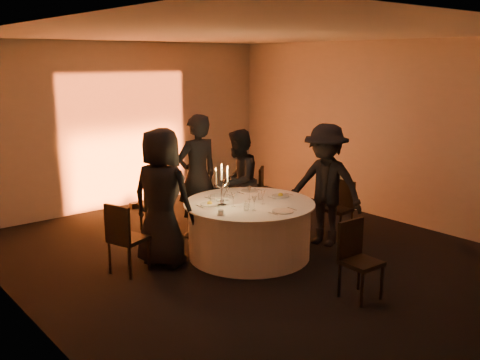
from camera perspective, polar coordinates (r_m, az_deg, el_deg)
floor at (r=7.56m, az=0.98°, el=-8.04°), size 7.00×7.00×0.00m
ceiling at (r=7.07m, az=1.07°, el=15.30°), size 7.00×7.00×0.00m
wall_back at (r=10.06m, az=-12.16°, el=5.72°), size 7.00×0.00×7.00m
wall_left at (r=5.72m, az=-22.42°, el=-0.21°), size 0.00×7.00×7.00m
wall_right at (r=9.38m, az=15.11°, el=5.07°), size 0.00×7.00×7.00m
uplighter_fixture at (r=10.07m, az=-10.97°, el=-2.63°), size 0.25×0.12×0.10m
banquet_table at (r=7.43m, az=0.99°, el=-5.27°), size 1.80×1.80×0.77m
chair_left at (r=6.92m, az=-12.27°, el=-5.75°), size 0.52×0.52×0.93m
chair_back_left at (r=8.41m, az=-9.00°, el=-2.17°), size 0.52×0.52×0.96m
chair_back_right at (r=8.95m, az=1.58°, el=-1.23°), size 0.57×0.57×0.93m
chair_right at (r=8.47m, az=10.67°, el=-2.60°), size 0.41×0.41×0.85m
chair_front at (r=6.31m, az=12.33°, el=-7.82°), size 0.41×0.41×0.90m
guest_left at (r=7.07m, az=-8.34°, el=-1.86°), size 0.91×1.06×1.84m
guest_back_left at (r=8.14m, az=-4.58°, el=0.39°), size 0.71×0.48×1.89m
guest_back_right at (r=8.40m, az=-0.18°, el=-0.11°), size 1.00×0.94×1.63m
guest_right at (r=7.86m, az=9.09°, el=-0.56°), size 0.96×1.30×1.79m
plate_left at (r=7.22m, az=-3.26°, el=-2.50°), size 0.35×0.25×0.08m
plate_back_left at (r=7.63m, az=-2.39°, el=-1.74°), size 0.35×0.28×0.01m
plate_back_right at (r=7.91m, az=0.99°, el=-1.19°), size 0.35×0.26×0.01m
plate_right at (r=7.66m, az=4.34°, el=-1.61°), size 0.36×0.25×0.08m
plate_front at (r=6.91m, az=4.57°, el=-3.33°), size 0.36×0.28×0.01m
coffee_cup at (r=6.74m, az=-2.06°, el=-3.49°), size 0.11×0.11×0.07m
candelabra at (r=7.11m, az=-1.94°, el=-1.20°), size 0.24×0.12×0.58m
wine_glass_a at (r=7.08m, az=-0.72°, el=-1.78°), size 0.07×0.07×0.19m
wine_glass_b at (r=7.20m, az=2.47°, el=-1.54°), size 0.07×0.07×0.19m
wine_glass_c at (r=7.16m, az=-1.75°, el=-1.63°), size 0.07×0.07×0.19m
wine_glass_d at (r=7.39m, az=-1.38°, el=-1.16°), size 0.07×0.07×0.19m
wine_glass_e at (r=6.90m, az=1.52°, el=-2.18°), size 0.07×0.07×0.19m
wine_glass_f at (r=7.45m, az=1.01°, el=-1.06°), size 0.07×0.07×0.19m
tumbler_a at (r=6.93m, az=0.68°, el=-2.90°), size 0.07×0.07×0.09m
tumbler_b at (r=7.06m, az=0.82°, el=-2.60°), size 0.07×0.07×0.09m
tumbler_c at (r=7.39m, az=-2.96°, el=-1.92°), size 0.07×0.07×0.09m
tumbler_d at (r=7.48m, az=2.17°, el=-1.73°), size 0.07×0.07×0.09m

